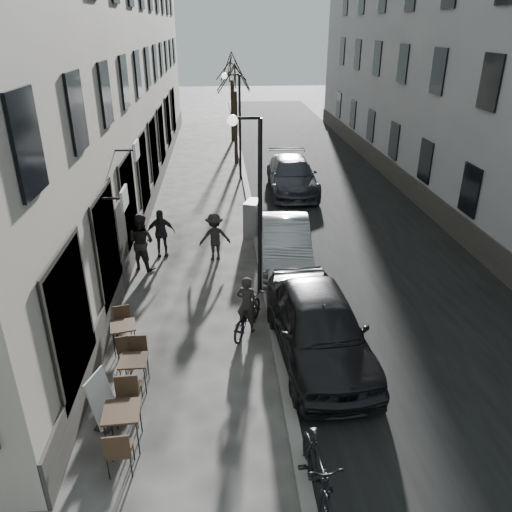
{
  "coord_description": "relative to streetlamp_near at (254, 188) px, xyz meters",
  "views": [
    {
      "loc": [
        -1.07,
        -6.81,
        7.14
      ],
      "look_at": [
        -0.21,
        4.64,
        1.8
      ],
      "focal_mm": 35.0,
      "sensor_mm": 36.0,
      "label": 1
    }
  ],
  "objects": [
    {
      "name": "bistro_set_b",
      "position": [
        -2.84,
        -4.02,
        -2.72
      ],
      "size": [
        0.58,
        1.43,
        0.85
      ],
      "rotation": [
        0.0,
        0.0,
        0.0
      ],
      "color": "#302215",
      "rests_on": "ground"
    },
    {
      "name": "cyclist_rider",
      "position": [
        -0.31,
        -1.98,
        -2.4
      ],
      "size": [
        0.66,
        0.56,
        1.53
      ],
      "primitive_type": "imported",
      "rotation": [
        0.0,
        0.0,
        2.72
      ],
      "color": "black",
      "rests_on": "ground"
    },
    {
      "name": "sign_board",
      "position": [
        -3.29,
        -5.03,
        -2.71
      ],
      "size": [
        0.56,
        0.71,
        1.1
      ],
      "rotation": [
        0.0,
        0.0,
        -0.33
      ],
      "color": "black",
      "rests_on": "ground"
    },
    {
      "name": "utility_cabinet",
      "position": [
        0.27,
        4.37,
        -2.5
      ],
      "size": [
        0.77,
        1.0,
        1.32
      ],
      "primitive_type": "cube",
      "rotation": [
        0.0,
        0.0,
        -0.36
      ],
      "color": "slate",
      "rests_on": "ground"
    },
    {
      "name": "bistro_set_a",
      "position": [
        -2.8,
        -5.67,
        -2.67
      ],
      "size": [
        0.7,
        1.64,
        0.96
      ],
      "rotation": [
        0.0,
        0.0,
        0.06
      ],
      "color": "#302215",
      "rests_on": "ground"
    },
    {
      "name": "car_far",
      "position": [
        2.47,
        9.64,
        -2.4
      ],
      "size": [
        2.27,
        5.3,
        1.52
      ],
      "primitive_type": "imported",
      "rotation": [
        0.0,
        0.0,
        -0.02
      ],
      "color": "#3A3B45",
      "rests_on": "ground"
    },
    {
      "name": "building_right",
      "position": [
        9.67,
        10.5,
        4.84
      ],
      "size": [
        4.0,
        35.0,
        16.0
      ],
      "primitive_type": "cube",
      "color": "gray",
      "rests_on": "ground"
    },
    {
      "name": "bistro_set_c",
      "position": [
        -3.28,
        -2.64,
        -2.73
      ],
      "size": [
        0.69,
        1.47,
        0.84
      ],
      "rotation": [
        0.0,
        0.0,
        0.21
      ],
      "color": "#302215",
      "rests_on": "ground"
    },
    {
      "name": "building_left",
      "position": [
        -5.83,
        10.5,
        4.84
      ],
      "size": [
        4.0,
        35.0,
        16.0
      ],
      "primitive_type": "cube",
      "color": "gray",
      "rests_on": "ground"
    },
    {
      "name": "streetlamp_far",
      "position": [
        0.0,
        12.0,
        0.0
      ],
      "size": [
        0.9,
        0.28,
        5.09
      ],
      "color": "black",
      "rests_on": "ground"
    },
    {
      "name": "road",
      "position": [
        4.02,
        10.0,
        -3.16
      ],
      "size": [
        7.3,
        60.0,
        0.0
      ],
      "primitive_type": "cube",
      "color": "black",
      "rests_on": "ground"
    },
    {
      "name": "moped",
      "position": [
        0.52,
        -7.12,
        -2.57
      ],
      "size": [
        0.67,
        1.99,
        1.18
      ],
      "primitive_type": "imported",
      "rotation": [
        0.0,
        0.0,
        0.06
      ],
      "color": "black",
      "rests_on": "ground"
    },
    {
      "name": "streetlamp_near",
      "position": [
        0.0,
        0.0,
        0.0
      ],
      "size": [
        0.9,
        0.28,
        5.09
      ],
      "color": "black",
      "rests_on": "ground"
    },
    {
      "name": "car_near",
      "position": [
        1.28,
        -3.2,
        -2.33
      ],
      "size": [
        2.26,
        4.98,
        1.66
      ],
      "primitive_type": "imported",
      "rotation": [
        0.0,
        0.0,
        0.06
      ],
      "color": "black",
      "rests_on": "ground"
    },
    {
      "name": "pedestrian_mid",
      "position": [
        -1.12,
        2.38,
        -2.36
      ],
      "size": [
        1.1,
        0.72,
        1.61
      ],
      "primitive_type": "imported",
      "rotation": [
        0.0,
        0.0,
        3.26
      ],
      "color": "black",
      "rests_on": "ground"
    },
    {
      "name": "pedestrian_far",
      "position": [
        -2.92,
        2.82,
        -2.35
      ],
      "size": [
        1.01,
        0.56,
        1.63
      ],
      "primitive_type": "imported",
      "rotation": [
        0.0,
        0.0,
        0.17
      ],
      "color": "black",
      "rests_on": "ground"
    },
    {
      "name": "kerb",
      "position": [
        0.37,
        10.0,
        -3.1
      ],
      "size": [
        0.25,
        60.0,
        0.12
      ],
      "primitive_type": "cube",
      "color": "gray",
      "rests_on": "ground"
    },
    {
      "name": "bicycle",
      "position": [
        -0.31,
        -1.98,
        -2.69
      ],
      "size": [
        1.29,
        1.88,
        0.93
      ],
      "primitive_type": "imported",
      "rotation": [
        0.0,
        0.0,
        2.72
      ],
      "color": "black",
      "rests_on": "ground"
    },
    {
      "name": "car_mid",
      "position": [
        1.17,
        1.91,
        -2.44
      ],
      "size": [
        1.86,
        4.46,
        1.43
      ],
      "primitive_type": "imported",
      "rotation": [
        0.0,
        0.0,
        -0.08
      ],
      "color": "#9B9FA3",
      "rests_on": "ground"
    },
    {
      "name": "tree_near",
      "position": [
        0.07,
        15.0,
        1.5
      ],
      "size": [
        2.4,
        2.4,
        5.7
      ],
      "color": "black",
      "rests_on": "ground"
    },
    {
      "name": "pedestrian_near",
      "position": [
        -3.43,
        1.85,
        -2.24
      ],
      "size": [
        1.13,
        1.05,
        1.85
      ],
      "primitive_type": "imported",
      "rotation": [
        0.0,
        0.0,
        2.63
      ],
      "color": "black",
      "rests_on": "ground"
    },
    {
      "name": "tree_far",
      "position": [
        0.07,
        21.0,
        1.5
      ],
      "size": [
        2.4,
        2.4,
        5.7
      ],
      "color": "black",
      "rests_on": "ground"
    },
    {
      "name": "ground",
      "position": [
        0.17,
        -6.0,
        -3.16
      ],
      "size": [
        120.0,
        120.0,
        0.0
      ],
      "primitive_type": "plane",
      "color": "#3E3A38",
      "rests_on": "ground"
    }
  ]
}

